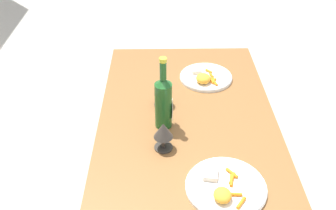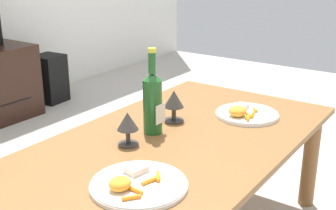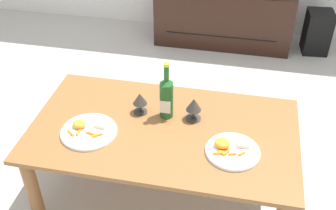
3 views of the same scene
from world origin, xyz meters
name	(u,v)px [view 3 (image 3 of 3)]	position (x,y,z in m)	size (l,w,h in m)	color
ground_plane	(164,190)	(0.00, 0.00, 0.00)	(6.40, 6.40, 0.00)	#B7B2A8
dining_table	(164,138)	(0.00, 0.00, 0.40)	(1.38, 0.78, 0.48)	brown
tv_stand	(224,16)	(0.15, 1.89, 0.26)	(1.20, 0.42, 0.52)	black
floor_speaker	(317,32)	(0.98, 1.88, 0.19)	(0.21, 0.21, 0.38)	black
wine_bottle	(166,96)	(-0.01, 0.11, 0.60)	(0.07, 0.07, 0.33)	#1E5923
goblet_left	(140,100)	(-0.15, 0.11, 0.56)	(0.08, 0.08, 0.12)	#38332D
goblet_right	(194,106)	(0.14, 0.11, 0.56)	(0.08, 0.08, 0.13)	#38332D
dinner_plate_left	(88,131)	(-0.37, -0.11, 0.49)	(0.29, 0.29, 0.05)	white
dinner_plate_right	(231,150)	(0.36, -0.11, 0.49)	(0.26, 0.26, 0.06)	white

